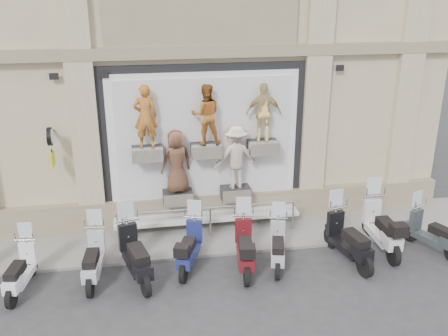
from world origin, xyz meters
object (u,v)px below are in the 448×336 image
at_px(scooter_d, 135,246).
at_px(scooter_i, 383,219).
at_px(scooter_j, 434,226).
at_px(scooter_h, 349,231).
at_px(scooter_f, 245,239).
at_px(guard_rail, 210,223).
at_px(scooter_b, 19,263).
at_px(scooter_e, 189,239).
at_px(scooter_c, 93,251).
at_px(clock_sign_bracket, 51,142).
at_px(scooter_g, 278,239).

bearing_deg(scooter_d, scooter_i, -11.93).
distance_m(scooter_i, scooter_j, 1.30).
height_order(scooter_h, scooter_i, scooter_i).
relative_size(scooter_d, scooter_f, 1.07).
bearing_deg(scooter_f, guard_rail, 117.97).
bearing_deg(scooter_d, scooter_b, 166.83).
distance_m(guard_rail, scooter_h, 3.62).
xyz_separation_m(scooter_b, scooter_i, (8.75, 0.31, 0.16)).
relative_size(guard_rail, scooter_e, 2.73).
bearing_deg(guard_rail, scooter_h, -29.11).
bearing_deg(scooter_c, clock_sign_bracket, 120.60).
distance_m(scooter_f, scooter_i, 3.66).
xyz_separation_m(scooter_d, scooter_e, (1.29, 0.27, -0.10)).
distance_m(scooter_b, scooter_j, 9.99).
relative_size(scooter_b, scooter_i, 0.81).
bearing_deg(scooter_e, scooter_b, -155.92).
relative_size(scooter_d, scooter_h, 1.04).
height_order(scooter_b, scooter_i, scooter_i).
distance_m(scooter_c, scooter_h, 6.10).
relative_size(guard_rail, scooter_c, 2.72).
bearing_deg(scooter_j, scooter_g, 157.61).
height_order(guard_rail, scooter_f, scooter_f).
relative_size(scooter_d, scooter_e, 1.14).
bearing_deg(scooter_h, scooter_g, 166.04).
xyz_separation_m(scooter_c, scooter_i, (7.17, 0.15, 0.11)).
bearing_deg(scooter_b, scooter_c, 15.25).
distance_m(scooter_f, scooter_j, 4.89).
relative_size(scooter_c, scooter_g, 1.06).
relative_size(scooter_c, scooter_d, 0.88).
distance_m(scooter_e, scooter_j, 6.19).
bearing_deg(scooter_f, scooter_i, 13.40).
height_order(scooter_b, scooter_f, scooter_f).
bearing_deg(scooter_d, scooter_c, 159.01).
bearing_deg(scooter_e, scooter_d, -148.95).
relative_size(scooter_c, scooter_i, 0.88).
relative_size(guard_rail, scooter_b, 2.93).
bearing_deg(scooter_g, scooter_i, 20.91).
bearing_deg(scooter_h, guard_rail, 141.20).
bearing_deg(scooter_j, scooter_d, 157.97).
xyz_separation_m(scooter_c, scooter_h, (6.10, -0.25, 0.07)).
xyz_separation_m(scooter_e, scooter_g, (2.11, -0.28, -0.04)).
height_order(scooter_b, scooter_e, scooter_e).
bearing_deg(scooter_f, scooter_e, 175.28).
relative_size(scooter_g, scooter_i, 0.82).
relative_size(scooter_b, scooter_g, 0.99).
relative_size(scooter_b, scooter_d, 0.82).
bearing_deg(scooter_c, scooter_f, 2.36).
bearing_deg(scooter_d, scooter_g, -14.48).
xyz_separation_m(scooter_h, scooter_j, (2.32, 0.06, -0.10)).
relative_size(scooter_d, scooter_g, 1.20).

